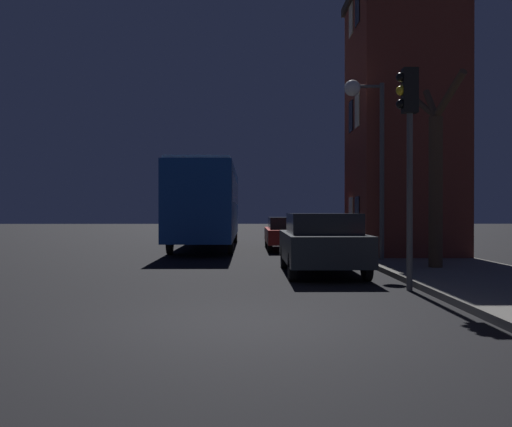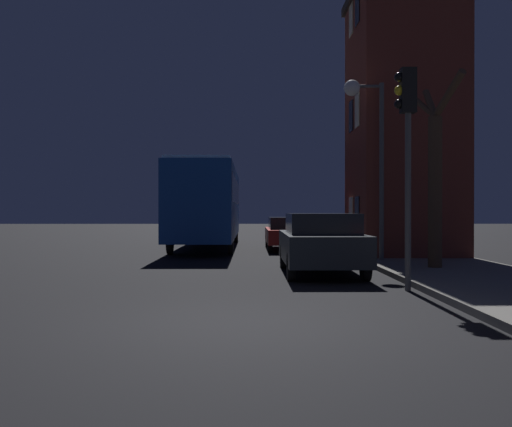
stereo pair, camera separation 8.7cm
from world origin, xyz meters
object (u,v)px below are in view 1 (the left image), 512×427
at_px(traffic_light, 408,132).
at_px(bare_tree, 436,174).
at_px(bus, 208,200).
at_px(car_near_lane, 322,242).
at_px(car_mid_lane, 289,232).
at_px(streetlamp, 366,126).

distance_m(traffic_light, bare_tree, 3.81).
height_order(bus, car_near_lane, bus).
relative_size(car_near_lane, car_mid_lane, 0.95).
xyz_separation_m(traffic_light, car_near_lane, (-1.36, 2.96, -2.39)).
xyz_separation_m(streetlamp, car_near_lane, (-1.70, -2.75, -3.35)).
xyz_separation_m(traffic_light, bus, (-4.98, 13.33, -1.13)).
bearing_deg(traffic_light, streetlamp, 86.56).
relative_size(traffic_light, car_mid_lane, 0.95).
distance_m(car_near_lane, car_mid_lane, 8.97).
relative_size(streetlamp, bare_tree, 1.11).
bearing_deg(car_near_lane, car_mid_lane, 91.21).
bearing_deg(car_mid_lane, bare_tree, -69.41).
relative_size(bus, car_mid_lane, 2.50).
distance_m(streetlamp, bare_tree, 3.14).
relative_size(streetlamp, car_near_lane, 1.21).
bearing_deg(streetlamp, car_mid_lane, 106.91).
relative_size(bare_tree, bus, 0.41).
distance_m(traffic_light, car_mid_lane, 12.29).
height_order(traffic_light, car_mid_lane, traffic_light).
bearing_deg(bus, car_near_lane, -70.75).
distance_m(streetlamp, car_mid_lane, 7.36).
distance_m(bus, car_mid_lane, 3.95).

